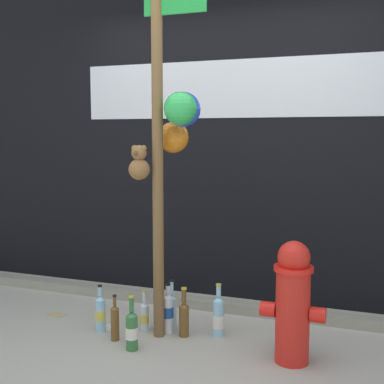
{
  "coord_description": "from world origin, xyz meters",
  "views": [
    {
      "loc": [
        1.2,
        -2.71,
        1.42
      ],
      "look_at": [
        0.05,
        0.45,
        1.04
      ],
      "focal_mm": 47.22,
      "sensor_mm": 36.0,
      "label": 1
    }
  ],
  "objects": [
    {
      "name": "memorial_post",
      "position": [
        -0.14,
        0.48,
        1.66
      ],
      "size": [
        0.57,
        0.45,
        2.72
      ],
      "color": "brown",
      "rests_on": "ground_plane"
    },
    {
      "name": "bottle_3",
      "position": [
        -0.16,
        0.52,
        0.15
      ],
      "size": [
        0.08,
        0.08,
        0.37
      ],
      "color": "silver",
      "rests_on": "ground_plane"
    },
    {
      "name": "litter_1",
      "position": [
        -1.13,
        0.55,
        0.0
      ],
      "size": [
        0.16,
        0.11,
        0.01
      ],
      "primitive_type": "cube",
      "rotation": [
        0.0,
        0.0,
        3.02
      ],
      "color": "tan",
      "rests_on": "ground_plane"
    },
    {
      "name": "fire_hydrant",
      "position": [
        0.75,
        0.35,
        0.39
      ],
      "size": [
        0.4,
        0.24,
        0.77
      ],
      "color": "red",
      "rests_on": "ground_plane"
    },
    {
      "name": "curb_strip",
      "position": [
        0.0,
        1.09,
        0.04
      ],
      "size": [
        8.0,
        0.12,
        0.08
      ],
      "primitive_type": "cube",
      "color": "gray",
      "rests_on": "ground_plane"
    },
    {
      "name": "bottle_5",
      "position": [
        -0.45,
        0.27,
        0.13
      ],
      "size": [
        0.06,
        0.06,
        0.32
      ],
      "color": "brown",
      "rests_on": "ground_plane"
    },
    {
      "name": "bottle_6",
      "position": [
        0.2,
        0.59,
        0.14
      ],
      "size": [
        0.08,
        0.08,
        0.38
      ],
      "color": "#93CCE0",
      "rests_on": "ground_plane"
    },
    {
      "name": "bottle_7",
      "position": [
        -0.34,
        0.5,
        0.11
      ],
      "size": [
        0.07,
        0.07,
        0.3
      ],
      "color": "silver",
      "rests_on": "ground_plane"
    },
    {
      "name": "bottle_1",
      "position": [
        -0.03,
        0.5,
        0.14
      ],
      "size": [
        0.07,
        0.07,
        0.35
      ],
      "color": "brown",
      "rests_on": "ground_plane"
    },
    {
      "name": "litter_0",
      "position": [
        -0.61,
        0.46,
        0.0
      ],
      "size": [
        0.14,
        0.14,
        0.01
      ],
      "primitive_type": "cube",
      "rotation": [
        0.0,
        0.0,
        2.76
      ],
      "color": "silver",
      "rests_on": "ground_plane"
    },
    {
      "name": "bottle_4",
      "position": [
        -0.63,
        0.37,
        0.14
      ],
      "size": [
        0.07,
        0.07,
        0.35
      ],
      "color": "#93CCE0",
      "rests_on": "ground_plane"
    },
    {
      "name": "bottle_2",
      "position": [
        -0.17,
        0.61,
        0.14
      ],
      "size": [
        0.07,
        0.07,
        0.36
      ],
      "color": "#B2DBEA",
      "rests_on": "ground_plane"
    },
    {
      "name": "bottle_0",
      "position": [
        -0.27,
        0.17,
        0.14
      ],
      "size": [
        0.08,
        0.08,
        0.37
      ],
      "color": "#337038",
      "rests_on": "ground_plane"
    },
    {
      "name": "building_wall",
      "position": [
        0.0,
        1.55,
        1.78
      ],
      "size": [
        10.0,
        0.21,
        3.56
      ],
      "color": "black",
      "rests_on": "ground_plane"
    },
    {
      "name": "ground_plane",
      "position": [
        0.0,
        0.0,
        0.0
      ],
      "size": [
        14.0,
        14.0,
        0.0
      ],
      "primitive_type": "plane",
      "color": "#ADA899"
    }
  ]
}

